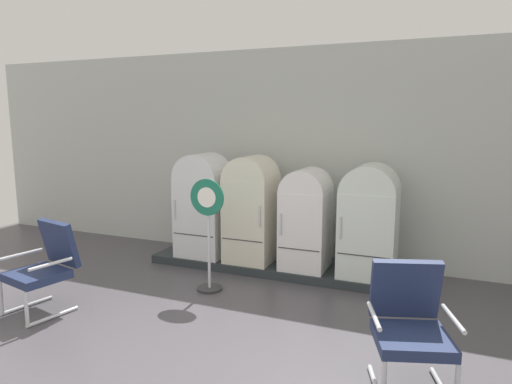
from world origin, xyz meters
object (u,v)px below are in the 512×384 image
Objects in this scene: refrigerator_0 at (203,202)px; armchair_left at (45,264)px; refrigerator_1 at (251,206)px; refrigerator_2 at (306,216)px; armchair_right at (409,321)px; sign_stand at (208,237)px; refrigerator_3 at (369,218)px.

armchair_left is (-0.77, -2.18, -0.38)m from refrigerator_0.
refrigerator_1 reaches higher than armchair_left.
refrigerator_2 reaches higher than armchair_right.
armchair_left is 1.84m from sign_stand.
refrigerator_3 is 1.45× the size of armchair_left.
sign_stand is at bearing -98.70° from refrigerator_1.
armchair_left is (-1.53, -2.20, -0.37)m from refrigerator_1.
refrigerator_0 is 1.05× the size of refrigerator_3.
armchair_right is at bearing -73.00° from refrigerator_3.
refrigerator_1 is 1.02m from sign_stand.
refrigerator_1 is (0.76, 0.01, -0.00)m from refrigerator_0.
armchair_left and armchair_right have the same top height.
armchair_left is at bearing -109.49° from refrigerator_0.
refrigerator_2 is at bearing 0.27° from refrigerator_0.
refrigerator_0 is at bearing 70.51° from armchair_left.
armchair_left is at bearing -124.91° from refrigerator_1.
armchair_right is at bearing -25.53° from sign_stand.
refrigerator_0 is 0.76m from refrigerator_1.
refrigerator_2 is at bearing -0.55° from refrigerator_1.
armchair_left is 0.71× the size of sign_stand.
refrigerator_1 is 1.10× the size of refrigerator_2.
sign_stand is at bearing -150.41° from refrigerator_3.
sign_stand is (-1.78, -1.01, -0.19)m from refrigerator_3.
refrigerator_3 reaches higher than sign_stand.
refrigerator_1 is at bearing 55.09° from armchair_left.
sign_stand is at bearing -134.18° from refrigerator_2.
refrigerator_0 reaches higher than refrigerator_2.
refrigerator_3 is 2.05m from sign_stand.
refrigerator_0 is at bearing 144.99° from armchair_right.
refrigerator_0 is 1.56m from refrigerator_2.
refrigerator_0 is at bearing 122.13° from sign_stand.
sign_stand is at bearing 41.21° from armchair_left.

